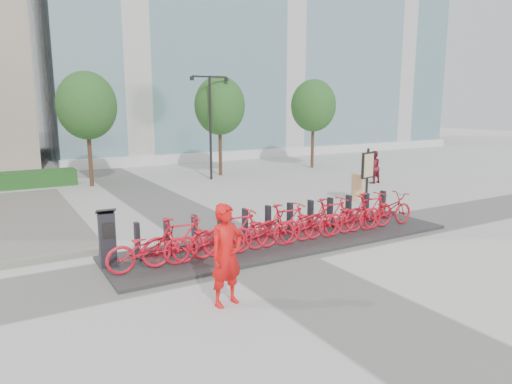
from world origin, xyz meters
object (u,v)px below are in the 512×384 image
construction_barrel (358,187)px  kiosk (107,238)px  bike_0 (149,248)px  pedestrian (373,167)px  worker_red (227,255)px  map_sign (368,168)px

construction_barrel → kiosk: bearing=-163.2°
bike_0 → pedestrian: 14.12m
worker_red → bike_0: bearing=95.7°
worker_red → construction_barrel: (8.78, 6.05, -0.46)m
worker_red → pedestrian: (11.97, 8.46, -0.18)m
kiosk → pedestrian: pedestrian is taller
worker_red → pedestrian: worker_red is taller
worker_red → construction_barrel: bearing=22.5°
pedestrian → construction_barrel: 4.00m
bike_0 → construction_barrel: bearing=-68.4°
bike_0 → pedestrian: (12.70, 6.17, 0.19)m
bike_0 → map_sign: bearing=-73.0°
bike_0 → kiosk: kiosk is taller
map_sign → worker_red: bearing=-162.8°
pedestrian → construction_barrel: size_ratio=1.57×
kiosk → map_sign: size_ratio=0.64×
worker_red → map_sign: size_ratio=0.91×
pedestrian → map_sign: bearing=40.5°
bike_0 → kiosk: (-0.72, 0.67, 0.15)m
bike_0 → map_sign: size_ratio=0.90×
bike_0 → worker_red: size_ratio=0.99×
pedestrian → map_sign: map_sign is taller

